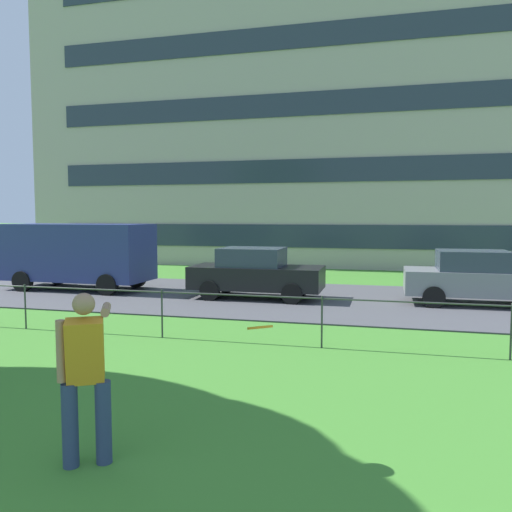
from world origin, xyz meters
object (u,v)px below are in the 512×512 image
person_thrower (86,372)px  apartment_building_background (297,95)px  frisbee (260,327)px  car_black_left (256,273)px  panel_van_far_left (78,252)px  car_grey_far_right (477,277)px

person_thrower → apartment_building_background: size_ratio=0.06×
frisbee → car_black_left: 10.26m
panel_van_far_left → car_grey_far_right: bearing=0.4°
car_black_left → car_grey_far_right: size_ratio=1.00×
person_thrower → car_grey_far_right: 12.21m
frisbee → car_black_left: car_black_left is taller
frisbee → apartment_building_background: bearing=99.1°
car_grey_far_right → panel_van_far_left: bearing=-179.6°
apartment_building_background → person_thrower: bearing=-84.8°
car_grey_far_right → apartment_building_background: (-7.70, 14.40, 8.73)m
person_thrower → panel_van_far_left: size_ratio=0.35×
frisbee → car_black_left: (-2.60, 9.91, -0.58)m
car_black_left → apartment_building_background: size_ratio=0.15×
apartment_building_background → panel_van_far_left: bearing=-109.0°
car_black_left → panel_van_far_left: bearing=177.4°
car_black_left → car_grey_far_right: 6.36m
panel_van_far_left → car_grey_far_right: 12.71m
frisbee → car_grey_far_right: 10.98m
frisbee → car_grey_far_right: size_ratio=0.09×
frisbee → panel_van_far_left: 13.57m
frisbee → car_grey_far_right: car_grey_far_right is taller
frisbee → apartment_building_background: apartment_building_background is taller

